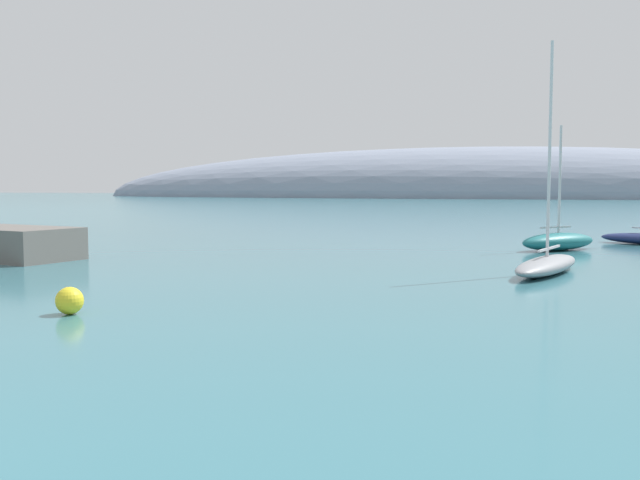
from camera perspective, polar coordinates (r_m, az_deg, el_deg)
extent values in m
ellipsoid|color=gray|center=(233.31, 11.91, 3.36)|extent=(258.58, 54.57, 32.14)
ellipsoid|color=gray|center=(33.86, 17.71, -1.94)|extent=(3.83, 7.82, 0.78)
cylinder|color=silver|center=(33.70, 17.92, 6.88)|extent=(0.14, 0.14, 9.61)
cube|color=silver|center=(34.12, 17.89, -0.64)|extent=(1.07, 3.33, 0.10)
ellipsoid|color=#1E6B70|center=(46.13, 18.54, -0.12)|extent=(5.42, 5.57, 1.09)
cylinder|color=silver|center=(46.00, 18.65, 4.62)|extent=(0.16, 0.16, 6.54)
cube|color=silver|center=(45.87, 18.35, 0.98)|extent=(1.88, 1.97, 0.10)
sphere|color=yellow|center=(23.53, -19.42, -4.60)|extent=(0.86, 0.86, 0.86)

